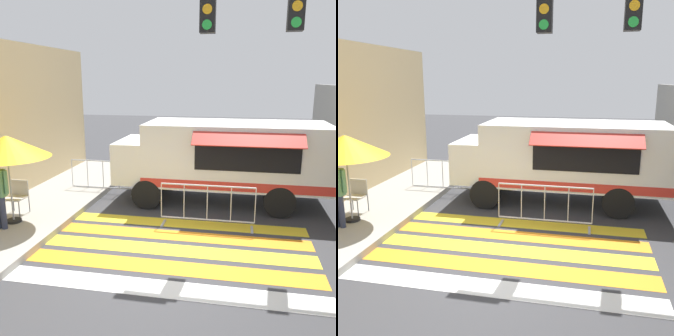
% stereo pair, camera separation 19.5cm
% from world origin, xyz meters
% --- Properties ---
extents(ground_plane, '(60.00, 60.00, 0.00)m').
position_xyz_m(ground_plane, '(0.00, 0.00, 0.00)').
color(ground_plane, '#38383A').
extents(crosswalk_painted, '(6.40, 3.60, 0.01)m').
position_xyz_m(crosswalk_painted, '(0.00, 0.58, 0.00)').
color(crosswalk_painted, white).
rests_on(crosswalk_painted, ground_plane).
extents(food_truck, '(5.95, 2.71, 2.34)m').
position_xyz_m(food_truck, '(0.97, 4.07, 1.40)').
color(food_truck, white).
rests_on(food_truck, ground_plane).
extents(traffic_signal_pole, '(4.08, 0.29, 5.89)m').
position_xyz_m(traffic_signal_pole, '(2.57, 1.67, 4.19)').
color(traffic_signal_pole, '#515456').
rests_on(traffic_signal_pole, ground_plane).
extents(patio_umbrella, '(2.00, 2.00, 2.12)m').
position_xyz_m(patio_umbrella, '(-3.76, 1.02, 2.01)').
color(patio_umbrella, black).
rests_on(patio_umbrella, sidewalk_left).
extents(folding_chair, '(0.48, 0.48, 0.86)m').
position_xyz_m(folding_chair, '(-3.99, 1.60, 0.68)').
color(folding_chair, '#4C4C51').
rests_on(folding_chair, sidewalk_left).
extents(barricade_front, '(2.29, 0.44, 1.07)m').
position_xyz_m(barricade_front, '(0.82, 1.99, 0.54)').
color(barricade_front, '#B7BABF').
rests_on(barricade_front, ground_plane).
extents(barricade_side, '(2.11, 0.44, 1.07)m').
position_xyz_m(barricade_side, '(-2.65, 4.17, 0.53)').
color(barricade_side, '#B7BABF').
rests_on(barricade_side, ground_plane).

